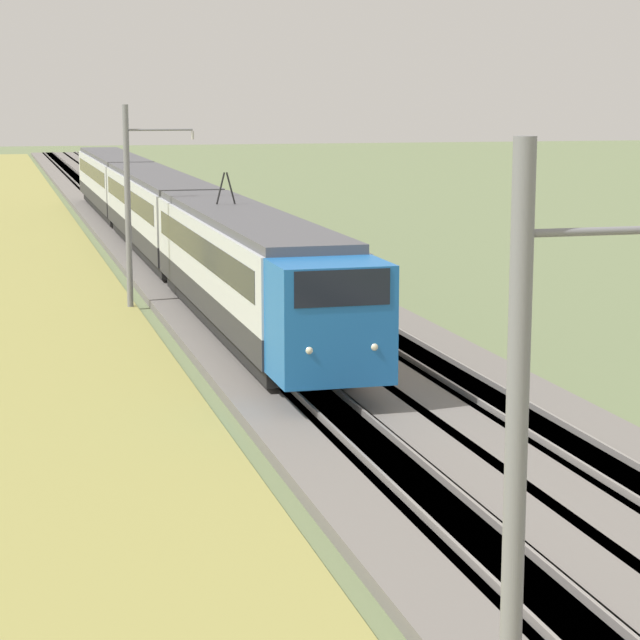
{
  "coord_description": "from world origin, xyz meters",
  "views": [
    {
      "loc": [
        -1.75,
        7.69,
        7.68
      ],
      "look_at": [
        27.35,
        0.0,
        2.27
      ],
      "focal_mm": 70.0,
      "sensor_mm": 36.0,
      "label": 1
    }
  ],
  "objects": [
    {
      "name": "catenary_mast_mid",
      "position": [
        43.41,
        2.85,
        3.84
      ],
      "size": [
        0.22,
        2.56,
        7.4
      ],
      "color": "slate",
      "rests_on": "ground"
    },
    {
      "name": "ballast_adjacent",
      "position": [
        50.0,
        -4.1,
        0.15
      ],
      "size": [
        240.0,
        4.4,
        0.3
      ],
      "color": "slate",
      "rests_on": "ground"
    },
    {
      "name": "catenary_mast_near",
      "position": [
        8.93,
        2.85,
        3.8
      ],
      "size": [
        0.22,
        2.56,
        7.32
      ],
      "color": "slate",
      "rests_on": "ground"
    },
    {
      "name": "passenger_train",
      "position": [
        57.83,
        0.0,
        2.43
      ],
      "size": [
        64.47,
        2.87,
        5.17
      ],
      "rotation": [
        0.0,
        0.0,
        3.14
      ],
      "color": "blue",
      "rests_on": "ground"
    },
    {
      "name": "grass_verge",
      "position": [
        50.0,
        7.01,
        0.06
      ],
      "size": [
        240.0,
        8.67,
        0.12
      ],
      "color": "#99934C",
      "rests_on": "ground"
    },
    {
      "name": "track_main",
      "position": [
        50.0,
        0.0,
        0.16
      ],
      "size": [
        240.0,
        1.57,
        0.45
      ],
      "color": "#4C4238",
      "rests_on": "ground"
    },
    {
      "name": "track_adjacent",
      "position": [
        50.0,
        -4.1,
        0.16
      ],
      "size": [
        240.0,
        1.57,
        0.45
      ],
      "color": "#4C4238",
      "rests_on": "ground"
    },
    {
      "name": "ballast_main",
      "position": [
        50.0,
        0.0,
        0.15
      ],
      "size": [
        240.0,
        4.4,
        0.3
      ],
      "color": "slate",
      "rests_on": "ground"
    }
  ]
}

